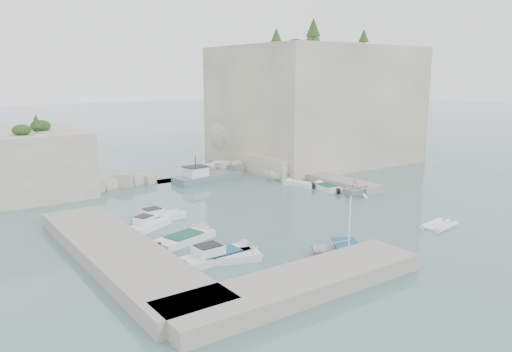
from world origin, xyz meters
TOP-DOWN VIEW (x-y plane):
  - ground at (0.00, 0.00)m, footprint 400.00×400.00m
  - cliff_east at (23.00, 23.00)m, footprint 26.00×22.00m
  - cliff_terrace at (13.00, 18.00)m, footprint 8.00×10.00m
  - outcrop_west at (-20.00, 25.00)m, footprint 16.00×14.00m
  - quay_west at (-17.00, -1.00)m, footprint 5.00×24.00m
  - quay_south at (-10.00, -12.50)m, footprint 18.00×4.00m
  - ledge_east at (13.50, 10.00)m, footprint 3.00×16.00m
  - breakwater at (-1.00, 22.00)m, footprint 28.00×3.00m
  - motorboat_a at (-10.45, 6.45)m, footprint 5.51×2.25m
  - motorboat_b at (-12.17, 4.83)m, footprint 4.93×3.53m
  - motorboat_c at (-11.31, -0.03)m, footprint 6.02×3.54m
  - motorboat_d at (-11.10, -4.96)m, footprint 6.41×2.18m
  - motorboat_e at (-10.50, -5.52)m, footprint 4.98×3.41m
  - rowboat at (-2.80, -9.70)m, footprint 6.66×6.23m
  - inflatable_dinghy at (8.50, -9.48)m, footprint 3.81×2.19m
  - tender_east_a at (11.19, 2.83)m, footprint 3.91×3.46m
  - tender_east_b at (10.47, 6.66)m, footprint 2.24×4.81m
  - tender_east_c at (9.20, 10.05)m, footprint 2.41×4.50m
  - tender_east_d at (9.50, 13.91)m, footprint 4.82×3.39m
  - work_boat at (1.80, 18.95)m, footprint 9.90×3.77m
  - rowboat_mast at (-2.80, -9.70)m, footprint 0.10×0.10m
  - vegetation at (17.83, 24.40)m, footprint 53.48×13.88m

SIDE VIEW (x-z plane):
  - ground at x=0.00m, z-range 0.00..0.00m
  - motorboat_a at x=-10.45m, z-range -0.70..0.70m
  - motorboat_b at x=-12.17m, z-range -0.70..0.70m
  - motorboat_c at x=-11.31m, z-range -0.35..0.35m
  - motorboat_d at x=-11.10m, z-range -0.70..0.70m
  - motorboat_e at x=-10.50m, z-range -0.35..0.35m
  - rowboat at x=-2.80m, z-range -0.56..0.56m
  - inflatable_dinghy at x=8.50m, z-range -0.22..0.22m
  - tender_east_a at x=11.19m, z-range -0.96..0.96m
  - tender_east_b at x=10.47m, z-range -0.35..0.35m
  - tender_east_c at x=9.20m, z-range -0.35..0.35m
  - tender_east_d at x=9.50m, z-range -0.87..0.87m
  - work_boat at x=1.80m, z-range -1.10..1.10m
  - ledge_east at x=13.50m, z-range 0.00..0.80m
  - quay_west at x=-17.00m, z-range 0.00..1.10m
  - quay_south at x=-10.00m, z-range 0.00..1.10m
  - breakwater at x=-1.00m, z-range 0.00..1.40m
  - cliff_terrace at x=13.00m, z-range 0.00..2.50m
  - rowboat_mast at x=-2.80m, z-range 0.56..4.76m
  - outcrop_west at x=-20.00m, z-range 0.00..7.00m
  - cliff_east at x=23.00m, z-range 0.00..17.00m
  - vegetation at x=17.83m, z-range 11.23..24.63m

